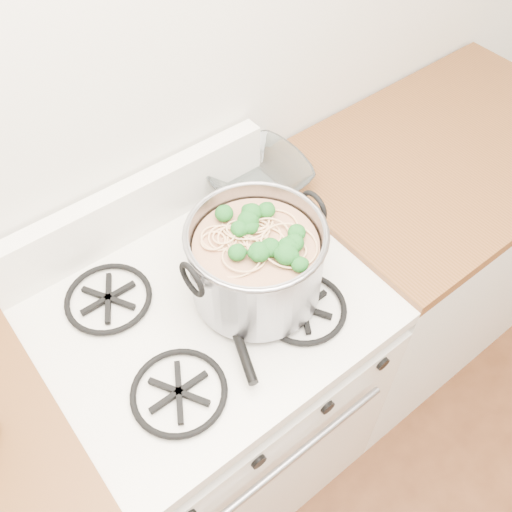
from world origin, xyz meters
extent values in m
plane|color=silver|center=(0.00, 1.60, 1.35)|extent=(3.60, 0.00, 3.60)
cube|color=white|center=(0.00, 1.27, 0.41)|extent=(0.76, 0.65, 0.81)
cube|color=white|center=(0.00, 1.27, 0.88)|extent=(0.76, 0.65, 0.04)
cube|color=black|center=(0.00, 0.95, 0.42)|extent=(0.58, 0.02, 0.46)
cube|color=black|center=(0.00, 1.27, 0.91)|extent=(0.60, 0.56, 0.02)
cylinder|color=black|center=(-0.10, 0.95, 0.78)|extent=(0.04, 0.03, 0.04)
cylinder|color=black|center=(0.10, 0.95, 0.78)|extent=(0.04, 0.03, 0.04)
cylinder|color=black|center=(0.28, 0.95, 0.78)|extent=(0.04, 0.03, 0.04)
cube|color=silver|center=(-0.51, 1.27, 0.44)|extent=(0.25, 0.65, 0.88)
cube|color=silver|center=(0.88, 1.27, 0.44)|extent=(1.00, 0.65, 0.88)
cube|color=#5A3515|center=(0.88, 1.27, 0.90)|extent=(1.00, 0.65, 0.04)
cylinder|color=gray|center=(0.11, 1.22, 1.02)|extent=(0.30, 0.30, 0.20)
torus|color=gray|center=(0.11, 1.22, 1.12)|extent=(0.31, 0.31, 0.01)
torus|color=black|center=(-0.05, 1.22, 1.09)|extent=(0.01, 0.08, 0.08)
torus|color=black|center=(0.28, 1.22, 1.09)|extent=(0.01, 0.08, 0.08)
cylinder|color=#A26F4C|center=(0.11, 1.22, 1.00)|extent=(0.27, 0.27, 0.16)
sphere|color=#165219|center=(0.11, 1.22, 1.10)|extent=(0.04, 0.04, 0.04)
sphere|color=#165219|center=(0.11, 1.22, 1.10)|extent=(0.04, 0.04, 0.04)
sphere|color=#165219|center=(0.11, 1.22, 1.10)|extent=(0.04, 0.04, 0.04)
sphere|color=#165219|center=(0.11, 1.22, 1.10)|extent=(0.04, 0.04, 0.04)
sphere|color=#165219|center=(0.11, 1.22, 1.10)|extent=(0.04, 0.04, 0.04)
sphere|color=#165219|center=(0.11, 1.22, 1.10)|extent=(0.04, 0.04, 0.04)
sphere|color=#165219|center=(0.11, 1.22, 1.10)|extent=(0.04, 0.04, 0.04)
sphere|color=#165219|center=(0.11, 1.22, 1.10)|extent=(0.04, 0.04, 0.04)
sphere|color=#165219|center=(0.11, 1.22, 1.10)|extent=(0.04, 0.04, 0.04)
sphere|color=#165219|center=(0.11, 1.22, 1.10)|extent=(0.04, 0.04, 0.04)
sphere|color=#165219|center=(0.11, 1.22, 1.10)|extent=(0.04, 0.04, 0.04)
sphere|color=#165219|center=(0.11, 1.22, 1.10)|extent=(0.04, 0.04, 0.04)
sphere|color=#165219|center=(0.11, 1.22, 1.10)|extent=(0.04, 0.04, 0.04)
sphere|color=#165219|center=(0.11, 1.22, 1.10)|extent=(0.04, 0.04, 0.04)
imported|color=white|center=(0.33, 1.49, 0.94)|extent=(0.11, 0.11, 0.03)
camera|label=1|loc=(-0.37, 0.60, 2.01)|focal=40.00mm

